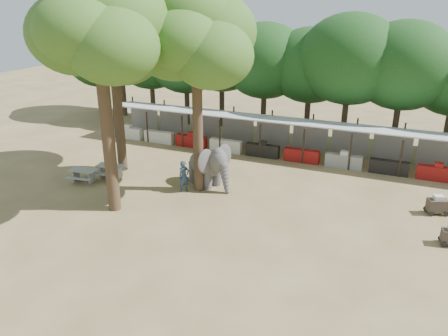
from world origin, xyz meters
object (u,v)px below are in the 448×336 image
at_px(elephant, 209,165).
at_px(picnic_table_far, 111,170).
at_px(picnic_table_near, 84,174).
at_px(yard_tree_left, 112,39).
at_px(yard_tree_center, 97,26).
at_px(yard_tree_back, 195,37).
at_px(cart_back, 437,205).
at_px(handler, 184,177).

relative_size(elephant, picnic_table_far, 1.84).
relative_size(picnic_table_near, picnic_table_far, 0.98).
height_order(yard_tree_left, picnic_table_far, yard_tree_left).
bearing_deg(yard_tree_center, yard_tree_back, 53.14).
distance_m(picnic_table_far, cart_back, 18.63).
height_order(picnic_table_near, picnic_table_far, picnic_table_far).
height_order(yard_tree_back, cart_back, yard_tree_back).
distance_m(yard_tree_left, picnic_table_near, 8.24).
relative_size(yard_tree_back, cart_back, 9.20).
height_order(yard_tree_left, cart_back, yard_tree_left).
xyz_separation_m(handler, cart_back, (13.32, 2.54, -0.41)).
bearing_deg(picnic_table_far, yard_tree_center, -58.11).
bearing_deg(elephant, yard_tree_center, -101.90).
height_order(yard_tree_left, elephant, yard_tree_left).
distance_m(yard_tree_back, elephant, 7.30).
bearing_deg(yard_tree_left, elephant, -3.48).
distance_m(yard_tree_left, picnic_table_far, 7.85).
distance_m(yard_tree_back, picnic_table_near, 10.68).
height_order(yard_tree_back, picnic_table_near, yard_tree_back).
bearing_deg(cart_back, picnic_table_far, 166.30).
height_order(yard_tree_left, yard_tree_back, yard_tree_back).
relative_size(yard_tree_back, picnic_table_near, 6.28).
bearing_deg(picnic_table_far, cart_back, 0.48).
bearing_deg(picnic_table_far, handler, -7.57).
distance_m(yard_tree_center, picnic_table_far, 9.64).
xyz_separation_m(yard_tree_center, picnic_table_far, (-2.67, 3.28, -8.66)).
relative_size(yard_tree_center, yard_tree_back, 1.06).
xyz_separation_m(yard_tree_left, elephant, (6.43, -0.39, -6.92)).
height_order(yard_tree_back, handler, yard_tree_back).
bearing_deg(cart_back, handler, 169.34).
bearing_deg(picnic_table_near, yard_tree_left, 65.75).
bearing_deg(cart_back, picnic_table_near, 169.21).
relative_size(yard_tree_back, picnic_table_far, 6.13).
relative_size(yard_tree_left, yard_tree_center, 0.92).
distance_m(yard_tree_left, yard_tree_center, 5.92).
xyz_separation_m(yard_tree_left, picnic_table_far, (0.33, -1.72, -7.65)).
xyz_separation_m(yard_tree_center, picnic_table_near, (-3.80, 2.11, -8.68)).
relative_size(yard_tree_center, picnic_table_near, 6.66).
bearing_deg(picnic_table_far, yard_tree_left, 93.47).
bearing_deg(yard_tree_center, yard_tree_left, 120.96).
bearing_deg(picnic_table_far, yard_tree_back, -0.08).
bearing_deg(cart_back, yard_tree_back, 166.55).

